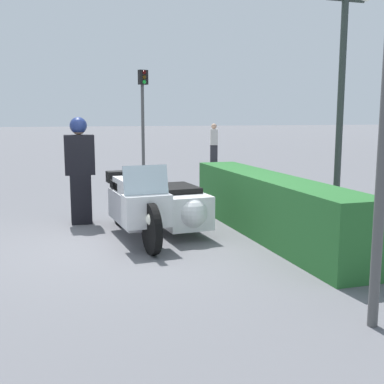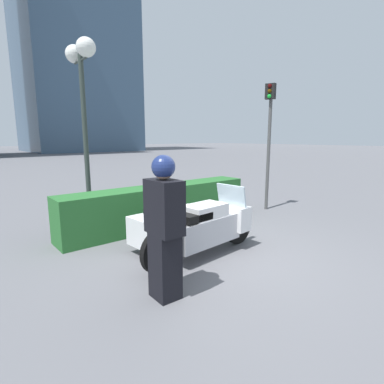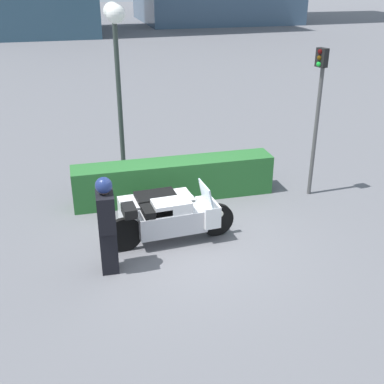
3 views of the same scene
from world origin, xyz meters
name	(u,v)px [view 1 (image 1 of 3)]	position (x,y,z in m)	size (l,w,h in m)	color
ground_plane	(123,245)	(0.00, 0.00, 0.00)	(160.00, 160.00, 0.00)	slate
police_motorcycle	(158,205)	(-0.34, 0.61, 0.48)	(2.58, 1.39, 1.17)	black
officer_rider	(80,168)	(-1.62, -0.45, 0.96)	(0.32, 0.50, 1.81)	black
hedge_bush_curbside	(269,206)	(0.15, 2.23, 0.46)	(4.66, 0.70, 0.93)	#28662D
twin_lamp_post	(345,18)	(-0.82, 4.08, 3.51)	(0.44, 1.18, 4.24)	#2D3833
traffic_light_far	(143,108)	(-6.84, 1.74, 2.06)	(0.23, 0.29, 3.09)	#4C4C4C
pedestrian_bystander	(214,144)	(-10.40, 5.17, 0.77)	(0.49, 0.38, 1.55)	#2D2D33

